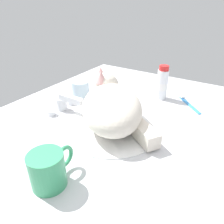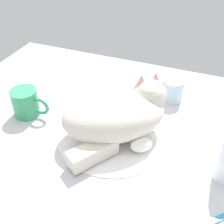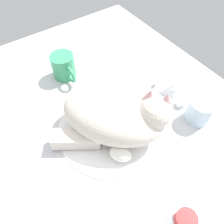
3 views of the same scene
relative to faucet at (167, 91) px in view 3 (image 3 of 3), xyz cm
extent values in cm
cube|color=silver|center=(0.00, -19.73, -4.34)|extent=(110.00, 82.50, 3.00)
cylinder|color=white|center=(0.00, -19.73, -2.53)|extent=(30.64, 30.64, 0.62)
cylinder|color=silver|center=(0.00, 1.47, -0.69)|extent=(3.60, 3.60, 4.31)
cube|color=silver|center=(0.00, -3.26, 2.47)|extent=(2.00, 9.46, 2.00)
cylinder|color=silver|center=(-4.96, 1.47, -1.94)|extent=(2.80, 2.80, 1.80)
cylinder|color=silver|center=(4.96, 1.47, -1.94)|extent=(2.80, 2.80, 1.80)
ellipsoid|color=beige|center=(0.00, -19.73, 3.74)|extent=(32.03, 30.22, 11.92)
sphere|color=beige|center=(7.23, -12.63, 7.02)|extent=(11.99, 11.99, 8.57)
ellipsoid|color=white|center=(5.86, -13.66, 5.23)|extent=(7.28, 7.11, 4.71)
cone|color=#DB9E9E|center=(4.79, -12.59, 10.66)|extent=(5.40, 5.40, 3.85)
cone|color=#DB9E9E|center=(7.87, -10.28, 10.66)|extent=(5.40, 5.40, 3.85)
cube|color=beige|center=(-1.11, -30.51, -0.16)|extent=(10.33, 12.63, 4.13)
ellipsoid|color=white|center=(8.79, -23.62, -0.37)|extent=(6.64, 6.24, 3.71)
cylinder|color=#389966|center=(-26.62, -20.82, 1.18)|extent=(7.53, 7.53, 8.05)
torus|color=#389966|center=(-21.66, -20.82, 1.18)|extent=(5.51, 1.00, 5.51)
cylinder|color=silver|center=(11.00, 1.92, 0.67)|extent=(6.79, 6.79, 7.02)
cylinder|color=red|center=(28.28, -24.72, 9.48)|extent=(3.61, 3.61, 1.80)
camera|label=1|loc=(-46.84, -49.77, 33.00)|focal=33.88mm
camera|label=2|loc=(19.99, -71.82, 48.27)|focal=44.84mm
camera|label=3|loc=(27.76, -39.27, 49.42)|focal=35.50mm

